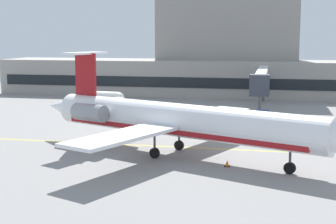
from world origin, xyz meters
name	(u,v)px	position (x,y,z in m)	size (l,w,h in m)	color
ground	(148,150)	(0.00, 0.00, -0.05)	(120.00, 120.00, 0.11)	gray
terminal_building	(202,57)	(-1.71, 46.35, 6.80)	(68.61, 11.96, 20.17)	gray
jet_bridge_west	(262,79)	(9.58, 27.72, 4.53)	(2.40, 23.03, 5.90)	silver
regional_jet	(175,120)	(2.86, -1.69, 3.18)	(31.30, 23.66, 8.98)	white
baggage_tug	(116,105)	(-10.67, 22.97, 0.89)	(3.09, 2.40, 1.96)	silver
pushback_tractor	(268,120)	(10.79, 14.08, 0.91)	(3.74, 1.90, 1.99)	#19389E
fuel_tank	(101,98)	(-14.21, 26.97, 1.33)	(7.51, 2.82, 2.35)	white
safety_cone_alpha	(333,143)	(17.21, 5.68, 0.25)	(0.47, 0.47, 0.55)	orange
safety_cone_bravo	(227,163)	(7.84, -4.71, 0.25)	(0.47, 0.47, 0.55)	orange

